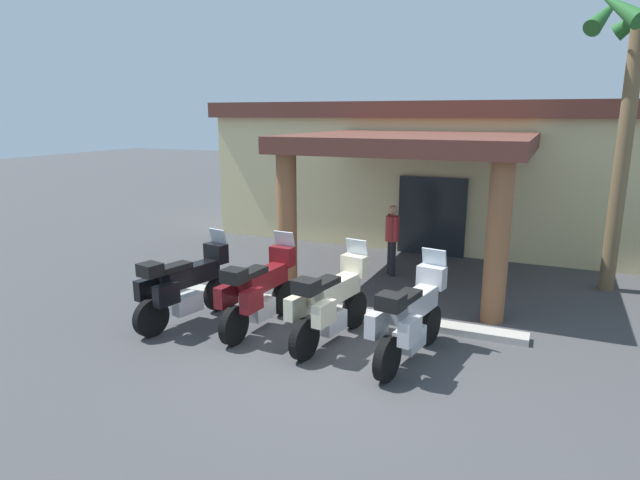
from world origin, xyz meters
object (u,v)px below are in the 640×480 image
object	(u,v)px
motorcycle_maroon	(259,291)
pedestrian	(392,235)
palm_tree_near_portico	(635,67)
motel_building	(451,169)
motorcycle_silver	(410,318)
motorcycle_black	(185,286)
motorcycle_cream	(330,303)

from	to	relation	value
motorcycle_maroon	pedestrian	xyz separation A→B (m)	(1.23, 4.10, 0.26)
palm_tree_near_portico	motel_building	bearing A→B (deg)	135.65
motorcycle_silver	pedestrian	size ratio (longest dim) A/B	1.32
pedestrian	palm_tree_near_portico	xyz separation A→B (m)	(4.60, 0.76, 3.66)
motorcycle_silver	motorcycle_maroon	bearing A→B (deg)	96.13
motel_building	palm_tree_near_portico	xyz separation A→B (m)	(4.13, -4.03, 2.54)
motorcycle_maroon	motorcycle_silver	distance (m)	2.75
motel_building	motorcycle_maroon	size ratio (longest dim) A/B	6.29
motorcycle_maroon	palm_tree_near_portico	world-z (taller)	palm_tree_near_portico
pedestrian	motorcycle_maroon	bearing A→B (deg)	-141.17
motorcycle_black	motorcycle_maroon	world-z (taller)	same
motorcycle_maroon	motorcycle_silver	bearing A→B (deg)	-89.65
motorcycle_cream	motorcycle_silver	world-z (taller)	same
motorcycle_black	motorcycle_cream	distance (m)	2.75
motel_building	motorcycle_cream	size ratio (longest dim) A/B	6.34
motorcycle_black	palm_tree_near_portico	size ratio (longest dim) A/B	0.35
motorcycle_maroon	motorcycle_silver	xyz separation A→B (m)	(2.74, -0.21, 0.00)
motorcycle_maroon	pedestrian	world-z (taller)	pedestrian
motorcycle_black	pedestrian	distance (m)	5.10
motorcycle_silver	motorcycle_cream	bearing A→B (deg)	94.18
motel_building	pedestrian	world-z (taller)	motel_building
motorcycle_cream	motorcycle_silver	xyz separation A→B (m)	(1.37, -0.15, 0.00)
motel_building	motorcycle_silver	bearing A→B (deg)	-82.92
motel_building	motorcycle_cream	world-z (taller)	motel_building
motorcycle_black	motorcycle_silver	xyz separation A→B (m)	(4.11, 0.08, 0.00)
motorcycle_maroon	pedestrian	size ratio (longest dim) A/B	1.33
motorcycle_maroon	palm_tree_near_portico	xyz separation A→B (m)	(5.84, 4.86, 3.92)
pedestrian	motorcycle_cream	bearing A→B (deg)	-122.53
motel_building	motorcycle_black	xyz separation A→B (m)	(-3.08, -9.18, -1.37)
pedestrian	palm_tree_near_portico	world-z (taller)	palm_tree_near_portico
motorcycle_silver	motorcycle_black	bearing A→B (deg)	101.54
motel_building	motorcycle_black	bearing A→B (deg)	-107.92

